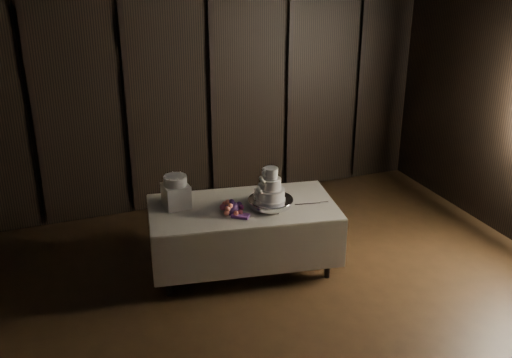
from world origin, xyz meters
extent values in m
cube|color=black|center=(0.00, 0.00, -0.02)|extent=(6.04, 7.04, 0.04)
cube|color=black|center=(0.00, 0.00, 3.02)|extent=(6.04, 7.04, 0.04)
cube|color=black|center=(0.00, 3.52, 1.50)|extent=(6.04, 0.04, 3.04)
cube|color=beige|center=(-0.26, 1.61, 0.76)|extent=(2.12, 1.34, 0.01)
cube|color=white|center=(-0.26, 1.61, 0.35)|extent=(1.95, 1.20, 0.71)
cylinder|color=silver|center=(0.00, 1.48, 0.81)|extent=(0.56, 0.56, 0.09)
cylinder|color=white|center=(0.00, 1.48, 0.91)|extent=(0.30, 0.30, 0.12)
cylinder|color=white|center=(0.00, 1.48, 1.03)|extent=(0.22, 0.22, 0.12)
cylinder|color=white|center=(0.00, 1.48, 1.15)|extent=(0.15, 0.15, 0.12)
cube|color=white|center=(-0.92, 1.85, 0.89)|extent=(0.28, 0.28, 0.25)
cylinder|color=white|center=(-0.92, 1.85, 1.06)|extent=(0.28, 0.28, 0.10)
cube|color=silver|center=(0.40, 1.39, 0.77)|extent=(0.37, 0.10, 0.01)
camera|label=1|loc=(-2.21, -3.83, 3.48)|focal=42.00mm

